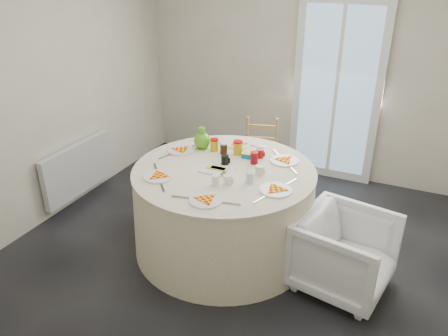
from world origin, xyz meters
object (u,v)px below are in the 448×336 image
at_px(table, 224,210).
at_px(green_pitcher, 202,141).
at_px(radiator, 79,169).
at_px(wooden_chair, 260,154).
at_px(armchair, 346,246).

height_order(table, green_pitcher, green_pitcher).
xyz_separation_m(radiator, table, (1.78, -0.11, -0.01)).
distance_m(wooden_chair, green_pitcher, 0.94).
relative_size(wooden_chair, armchair, 1.19).
bearing_deg(wooden_chair, armchair, -60.76).
xyz_separation_m(table, wooden_chair, (-0.07, 1.11, 0.09)).
bearing_deg(radiator, table, -3.54).
bearing_deg(armchair, wooden_chair, 54.47).
bearing_deg(wooden_chair, green_pitcher, -125.94).
bearing_deg(table, radiator, 176.46).
distance_m(table, green_pitcher, 0.70).
bearing_deg(green_pitcher, radiator, 178.67).
height_order(table, armchair, table).
xyz_separation_m(table, armchair, (1.11, -0.11, 0.02)).
relative_size(radiator, wooden_chair, 1.18).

